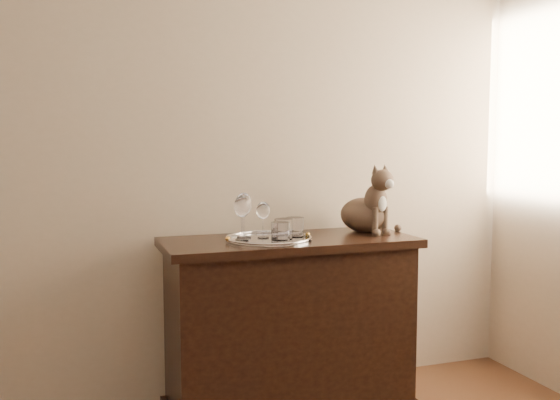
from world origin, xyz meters
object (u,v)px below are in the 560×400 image
(wine_glass_d, at_px, (263,220))
(tumbler_a, at_px, (283,229))
(tray, at_px, (269,240))
(wine_glass_a, at_px, (244,215))
(cat, at_px, (364,198))
(sideboard, at_px, (289,326))
(tumbler_c, at_px, (295,227))
(tumbler_b, at_px, (281,233))
(wine_glass_c, at_px, (242,218))

(wine_glass_d, xyz_separation_m, tumbler_a, (0.08, -0.07, -0.04))
(tray, bearing_deg, wine_glass_a, 147.55)
(cat, bearing_deg, tumbler_a, -177.15)
(sideboard, height_order, wine_glass_a, wine_glass_a)
(cat, bearing_deg, tray, 177.68)
(wine_glass_a, bearing_deg, wine_glass_d, -21.54)
(tumbler_c, distance_m, cat, 0.44)
(wine_glass_d, distance_m, tumbler_c, 0.16)
(tumbler_b, bearing_deg, sideboard, 58.24)
(wine_glass_a, relative_size, tumbler_a, 2.23)
(sideboard, height_order, tumbler_a, tumbler_a)
(tumbler_c, xyz_separation_m, cat, (0.41, 0.10, 0.12))
(tumbler_c, bearing_deg, wine_glass_c, -178.43)
(wine_glass_a, xyz_separation_m, cat, (0.64, 0.04, 0.06))
(sideboard, height_order, tumbler_b, tumbler_b)
(tumbler_a, distance_m, cat, 0.52)
(wine_glass_d, bearing_deg, tumbler_b, -79.40)
(tumbler_a, bearing_deg, cat, 16.08)
(sideboard, distance_m, tumbler_b, 0.52)
(cat, bearing_deg, wine_glass_c, 175.49)
(tray, height_order, tumbler_a, tumbler_a)
(tumbler_b, xyz_separation_m, cat, (0.53, 0.23, 0.12))
(sideboard, distance_m, tumbler_a, 0.49)
(sideboard, distance_m, tumbler_c, 0.48)
(sideboard, relative_size, cat, 3.46)
(tray, xyz_separation_m, tumbler_c, (0.13, 0.01, 0.05))
(wine_glass_c, bearing_deg, cat, 8.72)
(tumbler_a, height_order, tumbler_b, tumbler_a)
(tumbler_b, bearing_deg, wine_glass_c, 136.92)
(wine_glass_c, distance_m, tumbler_a, 0.20)
(wine_glass_c, relative_size, tumbler_c, 2.16)
(tray, distance_m, tumbler_c, 0.14)
(cat, bearing_deg, sideboard, 176.59)
(wine_glass_a, bearing_deg, wine_glass_c, -112.72)
(tumbler_a, bearing_deg, wine_glass_a, 148.45)
(sideboard, distance_m, wine_glass_c, 0.59)
(sideboard, relative_size, tumbler_c, 12.80)
(wine_glass_d, xyz_separation_m, tumbler_c, (0.15, -0.02, -0.04))
(wine_glass_a, relative_size, tumbler_c, 2.26)
(tray, relative_size, wine_glass_d, 2.35)
(tumbler_a, bearing_deg, wine_glass_d, 139.52)
(wine_glass_c, height_order, tumbler_b, wine_glass_c)
(wine_glass_c, bearing_deg, tumbler_b, -43.08)
(wine_glass_c, bearing_deg, wine_glass_a, 67.28)
(tumbler_b, bearing_deg, wine_glass_d, 100.60)
(tumbler_a, height_order, tumbler_c, tumbler_a)
(sideboard, height_order, wine_glass_d, wine_glass_d)
(sideboard, height_order, tray, tray)
(tumbler_b, bearing_deg, wine_glass_a, 120.48)
(wine_glass_d, height_order, tumbler_b, wine_glass_d)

